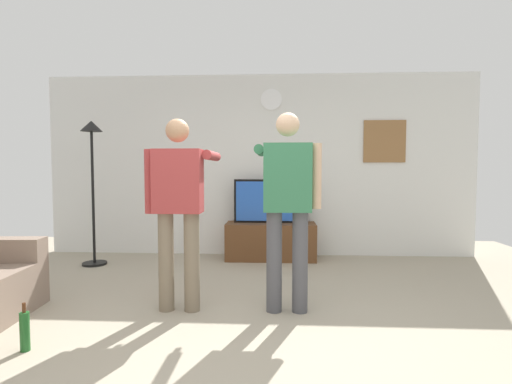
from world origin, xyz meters
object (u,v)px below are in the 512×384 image
wall_clock (271,100)px  television (271,201)px  framed_picture (384,141)px  person_standing_nearer_lamp (179,202)px  person_standing_nearer_couch (287,199)px  floor_lamp (92,162)px  tv_stand (271,241)px  beverage_bottle (25,331)px

wall_clock → television: bearing=-90.0°
framed_picture → person_standing_nearer_lamp: (-2.47, -2.34, -0.71)m
wall_clock → framed_picture: bearing=0.2°
framed_picture → person_standing_nearer_couch: 2.83m
wall_clock → floor_lamp: bearing=-162.9°
tv_stand → person_standing_nearer_couch: bearing=-85.0°
television → person_standing_nearer_couch: person_standing_nearer_couch is taller
floor_lamp → television: bearing=11.6°
wall_clock → beverage_bottle: size_ratio=0.90×
television → framed_picture: bearing=8.5°
tv_stand → floor_lamp: bearing=-169.4°
framed_picture → person_standing_nearer_couch: size_ratio=0.34×
television → person_standing_nearer_lamp: 2.24m
framed_picture → beverage_bottle: framed_picture is taller
tv_stand → wall_clock: size_ratio=4.11×
tv_stand → person_standing_nearer_lamp: 2.31m
framed_picture → floor_lamp: size_ratio=0.32×
tv_stand → person_standing_nearer_couch: size_ratio=0.71×
floor_lamp → tv_stand: bearing=10.6°
television → beverage_bottle: (-1.70, -2.94, -0.69)m
tv_stand → television: television is taller
framed_picture → person_standing_nearer_couch: bearing=-122.7°
television → person_standing_nearer_couch: size_ratio=0.59×
tv_stand → television: (0.00, 0.05, 0.57)m
wall_clock → floor_lamp: size_ratio=0.16×
television → person_standing_nearer_couch: 2.08m
floor_lamp → person_standing_nearer_lamp: floor_lamp is taller
person_standing_nearer_lamp → tv_stand: bearing=68.5°
framed_picture → person_standing_nearer_lamp: 3.47m
television → person_standing_nearer_lamp: bearing=-111.1°
person_standing_nearer_lamp → beverage_bottle: person_standing_nearer_lamp is taller
beverage_bottle → floor_lamp: bearing=105.6°
person_standing_nearer_lamp → person_standing_nearer_couch: bearing=1.3°
tv_stand → person_standing_nearer_lamp: person_standing_nearer_lamp is taller
television → person_standing_nearer_couch: bearing=-85.1°
person_standing_nearer_couch → beverage_bottle: person_standing_nearer_couch is taller
tv_stand → person_standing_nearer_lamp: (-0.80, -2.04, 0.73)m
wall_clock → floor_lamp: wall_clock is taller
person_standing_nearer_couch → beverage_bottle: 2.25m
tv_stand → floor_lamp: (-2.38, -0.44, 1.12)m
person_standing_nearer_couch → tv_stand: bearing=95.0°
person_standing_nearer_couch → television: bearing=94.9°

